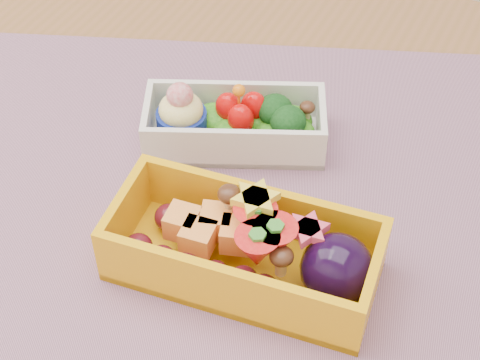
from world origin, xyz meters
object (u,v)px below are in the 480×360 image
at_px(bento_white, 234,123).
at_px(bento_yellow, 249,250).
at_px(placemat, 229,214).
at_px(table, 214,292).

bearing_deg(bento_white, bento_yellow, -83.43).
xyz_separation_m(bento_white, bento_yellow, (0.07, -0.12, 0.01)).
bearing_deg(placemat, bento_white, 113.53).
bearing_deg(placemat, table, -138.95).
bearing_deg(table, bento_white, 104.66).
bearing_deg(bento_white, placemat, -90.77).
distance_m(placemat, bento_yellow, 0.07).
xyz_separation_m(table, bento_white, (-0.02, 0.09, 0.12)).
bearing_deg(bento_yellow, bento_white, 114.44).
bearing_deg(table, placemat, 41.05).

